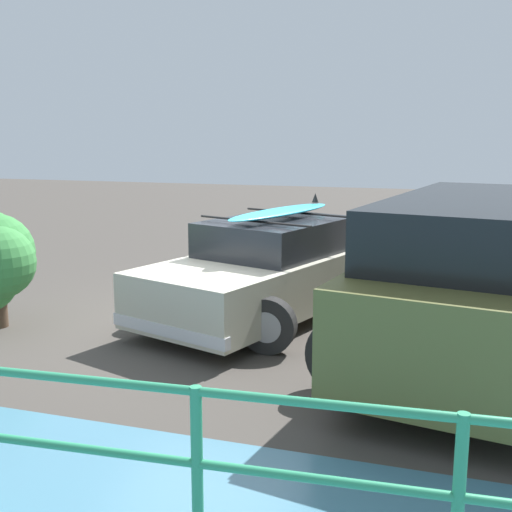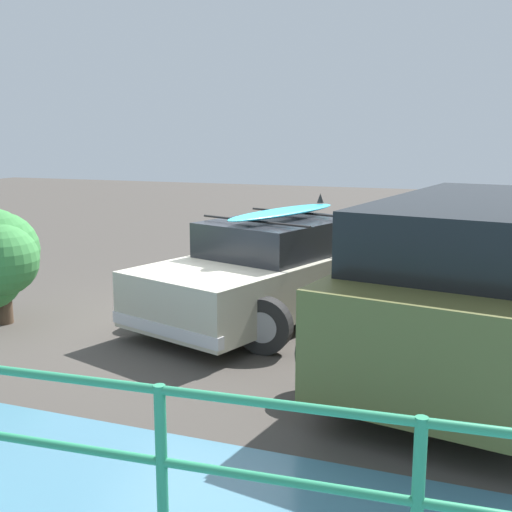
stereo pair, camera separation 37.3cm
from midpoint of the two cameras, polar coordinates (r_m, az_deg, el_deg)
The scene contains 4 objects.
ground_plane at distance 8.45m, azimuth -3.32°, elevation -6.28°, with size 44.00×44.00×0.02m, color #423D38.
sedan_car at distance 8.76m, azimuth 2.74°, elevation -1.29°, with size 3.07×4.41×1.61m.
suv_car at distance 7.20m, azimuth 20.73°, elevation -2.10°, with size 3.24×5.06×1.83m.
railing_fence at distance 4.23m, azimuth -15.18°, elevation -14.54°, with size 7.38×0.53×1.06m.
Camera 2 is at (-3.43, 7.33, 2.49)m, focal length 45.00 mm.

